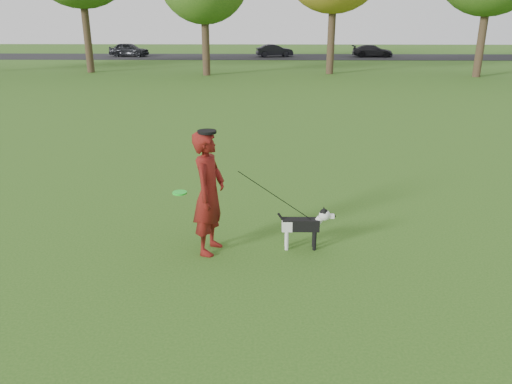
{
  "coord_description": "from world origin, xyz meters",
  "views": [
    {
      "loc": [
        -0.1,
        -7.17,
        3.73
      ],
      "look_at": [
        -0.27,
        0.59,
        0.95
      ],
      "focal_mm": 35.0,
      "sensor_mm": 36.0,
      "label": 1
    }
  ],
  "objects_px": {
    "man": "(209,193)",
    "car_right": "(372,51)",
    "dog": "(305,224)",
    "car_left": "(129,50)",
    "car_mid": "(275,51)"
  },
  "relations": [
    {
      "from": "dog",
      "to": "man",
      "type": "bearing_deg",
      "value": -175.57
    },
    {
      "from": "car_mid",
      "to": "car_right",
      "type": "relative_size",
      "value": 0.91
    },
    {
      "from": "car_left",
      "to": "man",
      "type": "bearing_deg",
      "value": -152.64
    },
    {
      "from": "man",
      "to": "car_mid",
      "type": "bearing_deg",
      "value": 12.1
    },
    {
      "from": "car_mid",
      "to": "car_right",
      "type": "bearing_deg",
      "value": -100.22
    },
    {
      "from": "man",
      "to": "dog",
      "type": "xyz_separation_m",
      "value": [
        1.57,
        0.12,
        -0.57
      ]
    },
    {
      "from": "car_right",
      "to": "man",
      "type": "bearing_deg",
      "value": 166.71
    },
    {
      "from": "man",
      "to": "car_right",
      "type": "bearing_deg",
      "value": -0.41
    },
    {
      "from": "car_mid",
      "to": "car_left",
      "type": "bearing_deg",
      "value": 79.78
    },
    {
      "from": "man",
      "to": "car_right",
      "type": "height_order",
      "value": "man"
    },
    {
      "from": "dog",
      "to": "car_left",
      "type": "distance_m",
      "value": 41.75
    },
    {
      "from": "man",
      "to": "dog",
      "type": "bearing_deg",
      "value": -71.21
    },
    {
      "from": "dog",
      "to": "car_mid",
      "type": "xyz_separation_m",
      "value": [
        -0.01,
        39.55,
        0.12
      ]
    },
    {
      "from": "car_left",
      "to": "car_right",
      "type": "bearing_deg",
      "value": -79.19
    },
    {
      "from": "man",
      "to": "car_mid",
      "type": "distance_m",
      "value": 39.71
    }
  ]
}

